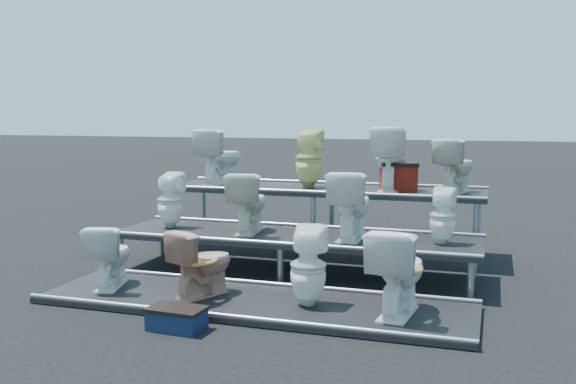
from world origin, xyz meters
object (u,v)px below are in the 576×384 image
(toilet_10, at_px, (389,159))
(toilet_11, at_px, (455,166))
(toilet_0, at_px, (110,255))
(toilet_6, at_px, (351,205))
(toilet_3, at_px, (398,271))
(toilet_1, at_px, (202,262))
(toilet_7, at_px, (443,216))
(toilet_9, at_px, (309,158))
(toilet_4, at_px, (170,200))
(toilet_2, at_px, (308,266))
(step_stool, at_px, (177,320))
(toilet_8, at_px, (220,157))
(toilet_5, at_px, (248,202))

(toilet_10, height_order, toilet_11, toilet_10)
(toilet_0, xyz_separation_m, toilet_6, (2.25, 1.30, 0.45))
(toilet_3, relative_size, toilet_6, 1.04)
(toilet_1, bearing_deg, toilet_6, -108.64)
(toilet_11, bearing_deg, toilet_3, 100.05)
(toilet_3, xyz_separation_m, toilet_7, (0.28, 1.30, 0.31))
(toilet_3, distance_m, toilet_9, 3.15)
(toilet_3, bearing_deg, toilet_7, -96.11)
(toilet_4, bearing_deg, toilet_0, 89.85)
(toilet_2, distance_m, toilet_9, 2.83)
(toilet_7, xyz_separation_m, toilet_9, (-1.86, 1.30, 0.49))
(toilet_1, bearing_deg, toilet_0, 24.01)
(toilet_0, height_order, toilet_11, toilet_11)
(toilet_6, bearing_deg, step_stool, 63.51)
(step_stool, bearing_deg, toilet_4, 122.56)
(toilet_7, height_order, toilet_10, toilet_10)
(toilet_3, relative_size, toilet_9, 1.00)
(toilet_8, distance_m, toilet_11, 3.19)
(toilet_8, xyz_separation_m, step_stool, (1.11, -3.44, -1.16))
(toilet_0, height_order, toilet_10, toilet_10)
(toilet_3, relative_size, toilet_4, 1.17)
(toilet_0, relative_size, toilet_6, 0.87)
(toilet_4, distance_m, toilet_10, 2.81)
(toilet_1, xyz_separation_m, step_stool, (0.16, -0.84, -0.31))
(toilet_7, bearing_deg, toilet_0, 24.49)
(toilet_7, relative_size, step_stool, 1.30)
(toilet_9, bearing_deg, toilet_0, 61.47)
(toilet_5, bearing_deg, toilet_6, 172.98)
(toilet_4, relative_size, toilet_6, 0.89)
(toilet_11, bearing_deg, toilet_0, 55.41)
(toilet_3, relative_size, step_stool, 1.69)
(toilet_5, bearing_deg, toilet_3, 139.14)
(toilet_7, bearing_deg, toilet_4, 2.61)
(toilet_0, height_order, toilet_7, toilet_7)
(toilet_5, xyz_separation_m, toilet_8, (-0.93, 1.30, 0.43))
(toilet_1, relative_size, toilet_10, 0.81)
(toilet_11, bearing_deg, toilet_4, 38.64)
(toilet_3, height_order, toilet_10, toilet_10)
(toilet_5, xyz_separation_m, toilet_6, (1.22, 0.00, 0.03))
(toilet_5, relative_size, toilet_8, 0.92)
(toilet_3, xyz_separation_m, toilet_6, (-0.72, 1.30, 0.39))
(toilet_1, height_order, toilet_6, toilet_6)
(toilet_10, xyz_separation_m, step_stool, (-1.25, -3.44, -1.19))
(toilet_3, bearing_deg, toilet_4, -17.85)
(toilet_2, distance_m, toilet_6, 1.37)
(toilet_3, bearing_deg, toilet_11, -91.04)
(toilet_0, relative_size, toilet_10, 0.80)
(toilet_4, relative_size, toilet_11, 0.99)
(toilet_6, relative_size, toilet_10, 0.93)
(toilet_4, bearing_deg, toilet_7, -179.95)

